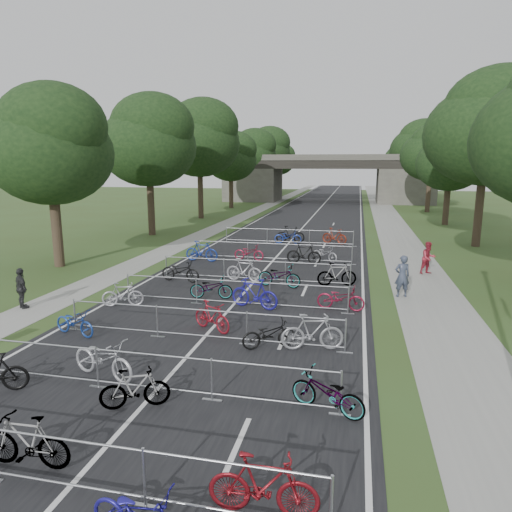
{
  "coord_description": "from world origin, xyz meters",
  "views": [
    {
      "loc": [
        4.79,
        -6.12,
        5.65
      ],
      "look_at": [
        -0.12,
        15.93,
        1.1
      ],
      "focal_mm": 32.0,
      "sensor_mm": 36.0,
      "label": 1
    }
  ],
  "objects_px": {
    "pedestrian_b": "(428,258)",
    "pedestrian_c": "(21,289)",
    "bike_1": "(27,441)",
    "pedestrian_a": "(402,276)",
    "overpass_bridge": "(327,178)"
  },
  "relations": [
    {
      "from": "bike_1",
      "to": "pedestrian_a",
      "type": "bearing_deg",
      "value": 146.99
    },
    {
      "from": "pedestrian_a",
      "to": "pedestrian_b",
      "type": "distance_m",
      "value": 5.01
    },
    {
      "from": "pedestrian_b",
      "to": "pedestrian_c",
      "type": "relative_size",
      "value": 1.03
    },
    {
      "from": "pedestrian_a",
      "to": "pedestrian_b",
      "type": "bearing_deg",
      "value": -126.71
    },
    {
      "from": "pedestrian_a",
      "to": "pedestrian_b",
      "type": "xyz_separation_m",
      "value": [
        1.72,
        4.7,
        -0.07
      ]
    },
    {
      "from": "overpass_bridge",
      "to": "pedestrian_c",
      "type": "xyz_separation_m",
      "value": [
        -8.07,
        -56.12,
        -2.71
      ]
    },
    {
      "from": "bike_1",
      "to": "pedestrian_c",
      "type": "height_order",
      "value": "pedestrian_c"
    },
    {
      "from": "pedestrian_b",
      "to": "pedestrian_c",
      "type": "height_order",
      "value": "pedestrian_b"
    },
    {
      "from": "pedestrian_a",
      "to": "pedestrian_b",
      "type": "height_order",
      "value": "pedestrian_a"
    },
    {
      "from": "overpass_bridge",
      "to": "pedestrian_b",
      "type": "relative_size",
      "value": 18.24
    },
    {
      "from": "overpass_bridge",
      "to": "pedestrian_c",
      "type": "relative_size",
      "value": 18.86
    },
    {
      "from": "overpass_bridge",
      "to": "bike_1",
      "type": "bearing_deg",
      "value": -90.97
    },
    {
      "from": "overpass_bridge",
      "to": "pedestrian_b",
      "type": "xyz_separation_m",
      "value": [
        8.52,
        -46.44,
        -2.68
      ]
    },
    {
      "from": "pedestrian_c",
      "to": "overpass_bridge",
      "type": "bearing_deg",
      "value": -66.15
    },
    {
      "from": "overpass_bridge",
      "to": "pedestrian_c",
      "type": "bearing_deg",
      "value": -98.18
    }
  ]
}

